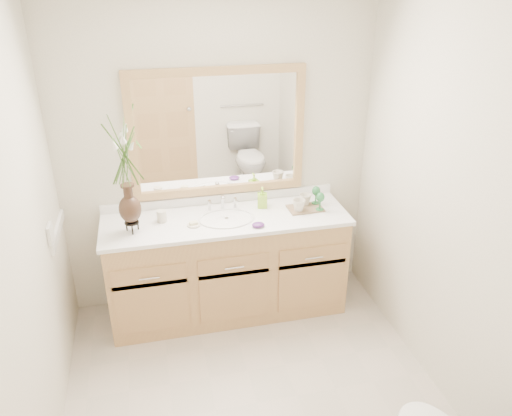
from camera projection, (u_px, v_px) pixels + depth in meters
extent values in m
plane|color=beige|center=(257.00, 403.00, 3.19)|extent=(2.60, 2.60, 0.00)
cube|color=beige|center=(218.00, 158.00, 3.81)|extent=(2.40, 0.02, 2.40)
cube|color=beige|center=(18.00, 267.00, 2.43)|extent=(0.02, 2.60, 2.40)
cube|color=beige|center=(457.00, 217.00, 2.92)|extent=(0.02, 2.60, 2.40)
cube|color=tan|center=(228.00, 267.00, 3.91)|extent=(1.80, 0.55, 0.80)
cube|color=white|center=(226.00, 220.00, 3.73)|extent=(1.84, 0.57, 0.03)
ellipsoid|color=white|center=(227.00, 225.00, 3.73)|extent=(0.38, 0.30, 0.12)
cylinder|color=silver|center=(222.00, 202.00, 3.84)|extent=(0.02, 0.02, 0.11)
cylinder|color=silver|center=(210.00, 205.00, 3.83)|extent=(0.02, 0.02, 0.08)
cylinder|color=silver|center=(235.00, 203.00, 3.87)|extent=(0.02, 0.02, 0.08)
cube|color=white|center=(218.00, 133.00, 3.71)|extent=(1.20, 0.01, 0.85)
cube|color=tan|center=(216.00, 71.00, 3.50)|extent=(1.32, 0.04, 0.06)
cube|color=tan|center=(220.00, 189.00, 3.90)|extent=(1.32, 0.04, 0.06)
cube|color=tan|center=(131.00, 139.00, 3.57)|extent=(0.06, 0.04, 0.85)
cube|color=tan|center=(299.00, 128.00, 3.83)|extent=(0.06, 0.04, 0.85)
cube|color=white|center=(50.00, 233.00, 3.20)|extent=(0.02, 0.12, 0.12)
cylinder|color=black|center=(132.00, 222.00, 3.50)|extent=(0.10, 0.10, 0.01)
ellipsoid|color=#302015|center=(130.00, 209.00, 3.45)|extent=(0.15, 0.15, 0.20)
cylinder|color=#302015|center=(128.00, 192.00, 3.40)|extent=(0.06, 0.06, 0.09)
cylinder|color=#4C7A33|center=(124.00, 160.00, 3.29)|extent=(0.05, 0.05, 0.36)
cylinder|color=beige|center=(162.00, 216.00, 3.65)|extent=(0.07, 0.07, 0.09)
cylinder|color=beige|center=(194.00, 225.00, 3.61)|extent=(0.10, 0.10, 0.01)
cube|color=beige|center=(194.00, 223.00, 3.60)|extent=(0.06, 0.05, 0.02)
imported|color=#96D331|center=(262.00, 198.00, 3.86)|extent=(0.08, 0.08, 0.15)
ellipsoid|color=#52236B|center=(258.00, 225.00, 3.59)|extent=(0.10, 0.08, 0.03)
cube|color=brown|center=(305.00, 208.00, 3.85)|extent=(0.27, 0.19, 0.01)
imported|color=beige|center=(299.00, 205.00, 3.78)|extent=(0.11, 0.11, 0.10)
imported|color=beige|center=(305.00, 199.00, 3.88)|extent=(0.10, 0.09, 0.09)
cylinder|color=#257138|center=(320.00, 209.00, 3.82)|extent=(0.06, 0.06, 0.01)
cylinder|color=#257138|center=(320.00, 204.00, 3.80)|extent=(0.01, 0.01, 0.09)
ellipsoid|color=#257138|center=(320.00, 197.00, 3.77)|extent=(0.06, 0.06, 0.08)
cylinder|color=#257138|center=(315.00, 203.00, 3.92)|extent=(0.06, 0.06, 0.01)
cylinder|color=#257138|center=(316.00, 198.00, 3.90)|extent=(0.01, 0.01, 0.09)
ellipsoid|color=#257138|center=(316.00, 191.00, 3.88)|extent=(0.06, 0.06, 0.08)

